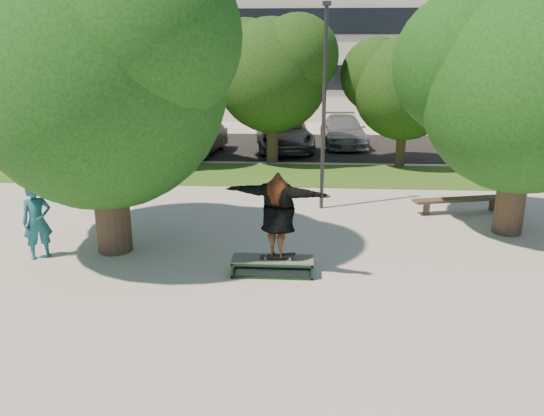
# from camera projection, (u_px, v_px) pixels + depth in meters

# --- Properties ---
(ground) EXTENTS (120.00, 120.00, 0.00)m
(ground) POSITION_uv_depth(u_px,v_px,m) (282.00, 271.00, 11.99)
(ground) COLOR #AAA59D
(ground) RESTS_ON ground
(grass_strip) EXTENTS (30.00, 4.00, 0.02)m
(grass_strip) POSITION_uv_depth(u_px,v_px,m) (318.00, 175.00, 21.00)
(grass_strip) COLOR #294E16
(grass_strip) RESTS_ON ground
(asphalt_strip) EXTENTS (40.00, 8.00, 0.01)m
(asphalt_strip) POSITION_uv_depth(u_px,v_px,m) (297.00, 146.00, 27.28)
(asphalt_strip) COLOR black
(asphalt_strip) RESTS_ON ground
(tree_left) EXTENTS (6.96, 5.95, 7.12)m
(tree_left) POSITION_uv_depth(u_px,v_px,m) (97.00, 67.00, 12.03)
(tree_left) COLOR #38281E
(tree_left) RESTS_ON ground
(tree_right) EXTENTS (6.24, 5.33, 6.51)m
(tree_right) POSITION_uv_depth(u_px,v_px,m) (522.00, 79.00, 13.39)
(tree_right) COLOR #38281E
(tree_right) RESTS_ON ground
(bg_tree_left) EXTENTS (5.28, 4.51, 5.77)m
(bg_tree_left) POSITION_uv_depth(u_px,v_px,m) (137.00, 76.00, 21.90)
(bg_tree_left) COLOR #38281E
(bg_tree_left) RESTS_ON ground
(bg_tree_mid) EXTENTS (5.76, 4.92, 6.24)m
(bg_tree_mid) POSITION_uv_depth(u_px,v_px,m) (271.00, 68.00, 22.44)
(bg_tree_mid) COLOR #38281E
(bg_tree_mid) RESTS_ON ground
(bg_tree_right) EXTENTS (5.04, 4.31, 5.43)m
(bg_tree_right) POSITION_uv_depth(u_px,v_px,m) (403.00, 82.00, 21.76)
(bg_tree_right) COLOR #38281E
(bg_tree_right) RESTS_ON ground
(lamppost) EXTENTS (0.25, 0.15, 6.11)m
(lamppost) POSITION_uv_depth(u_px,v_px,m) (324.00, 107.00, 15.80)
(lamppost) COLOR #2D2D30
(lamppost) RESTS_ON ground
(office_building) EXTENTS (30.00, 14.12, 16.00)m
(office_building) POSITION_uv_depth(u_px,v_px,m) (276.00, 5.00, 40.36)
(office_building) COLOR beige
(office_building) RESTS_ON ground
(grind_box) EXTENTS (1.80, 0.60, 0.38)m
(grind_box) POSITION_uv_depth(u_px,v_px,m) (273.00, 266.00, 11.76)
(grind_box) COLOR black
(grind_box) RESTS_ON ground
(skater_rig) EXTENTS (2.40, 1.18, 1.96)m
(skater_rig) POSITION_uv_depth(u_px,v_px,m) (278.00, 215.00, 11.40)
(skater_rig) COLOR white
(skater_rig) RESTS_ON grind_box
(bystander) EXTENTS (0.80, 0.74, 1.83)m
(bystander) POSITION_uv_depth(u_px,v_px,m) (37.00, 221.00, 12.51)
(bystander) COLOR #1B5969
(bystander) RESTS_ON ground
(bench) EXTENTS (3.01, 1.13, 0.46)m
(bench) POSITION_uv_depth(u_px,v_px,m) (460.00, 200.00, 16.15)
(bench) COLOR #4A3A2C
(bench) RESTS_ON ground
(car_silver_a) EXTENTS (2.80, 5.07, 1.63)m
(car_silver_a) POSITION_uv_depth(u_px,v_px,m) (175.00, 136.00, 25.46)
(car_silver_a) COLOR #A4A3A8
(car_silver_a) RESTS_ON asphalt_strip
(car_dark) EXTENTS (2.04, 4.42, 1.40)m
(car_dark) POSITION_uv_depth(u_px,v_px,m) (200.00, 140.00, 24.97)
(car_dark) COLOR black
(car_dark) RESTS_ON asphalt_strip
(car_grey) EXTENTS (3.26, 5.90, 1.56)m
(car_grey) POSITION_uv_depth(u_px,v_px,m) (284.00, 134.00, 26.20)
(car_grey) COLOR slate
(car_grey) RESTS_ON asphalt_strip
(car_silver_b) EXTENTS (2.41, 5.29, 1.50)m
(car_silver_b) POSITION_uv_depth(u_px,v_px,m) (343.00, 131.00, 27.39)
(car_silver_b) COLOR #9D9EA1
(car_silver_b) RESTS_ON asphalt_strip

